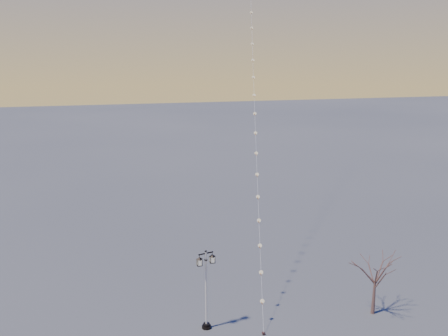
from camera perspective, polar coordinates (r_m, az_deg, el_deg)
name	(u,v)px	position (r m, az deg, el deg)	size (l,w,h in m)	color
ground	(237,330)	(29.31, 1.64, -18.91)	(300.00, 300.00, 0.00)	#4B4C4C
street_lamp	(206,286)	(28.13, -2.17, -14.01)	(1.23, 0.60, 4.91)	black
bare_tree	(376,273)	(31.03, 17.83, -11.93)	(2.38, 2.38, 3.95)	brown
kite_train	(253,26)	(43.04, 3.47, 16.69)	(11.36, 36.03, 36.88)	#311A17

